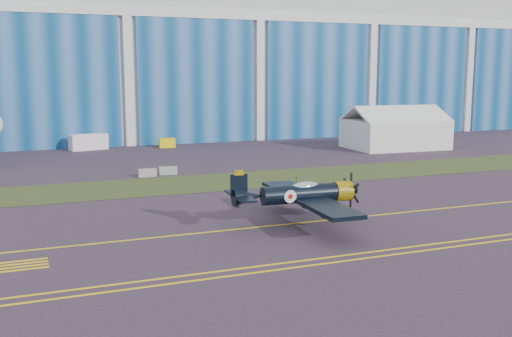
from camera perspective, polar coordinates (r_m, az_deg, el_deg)
name	(u,v)px	position (r m, az deg, el deg)	size (l,w,h in m)	color
ground	(236,213)	(49.29, -1.90, -4.23)	(260.00, 260.00, 0.00)	#382B3B
grass_median	(190,184)	(62.36, -6.26, -1.44)	(260.00, 10.00, 0.02)	#475128
hangar	(107,54)	(118.11, -14.01, 10.56)	(220.00, 45.70, 30.00)	silver
taxiway_centreline	(259,227)	(44.75, 0.27, -5.59)	(200.00, 0.20, 0.02)	yellow
edge_line_near	(318,264)	(36.46, 5.92, -9.08)	(80.00, 0.20, 0.02)	yellow
edge_line_far	(310,260)	(37.31, 5.21, -8.64)	(80.00, 0.20, 0.02)	yellow
warbird	(300,194)	(45.19, 4.22, -2.42)	(12.02, 14.25, 4.07)	black
tent	(395,127)	(93.70, 13.09, 3.90)	(14.68, 11.12, 6.56)	silver
shipping_container	(88,142)	(92.96, -15.67, 2.46)	(5.43, 2.17, 2.35)	white
tug	(167,143)	(93.45, -8.47, 2.44)	(2.42, 1.51, 1.41)	yellow
gse_box	(426,132)	(112.01, 15.91, 3.37)	(2.95, 1.58, 1.77)	#9093A0
barrier_a	(147,173)	(67.18, -10.31, -0.41)	(2.00, 0.60, 0.90)	gray
barrier_b	(168,171)	(68.27, -8.36, -0.20)	(2.00, 0.60, 0.90)	gray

